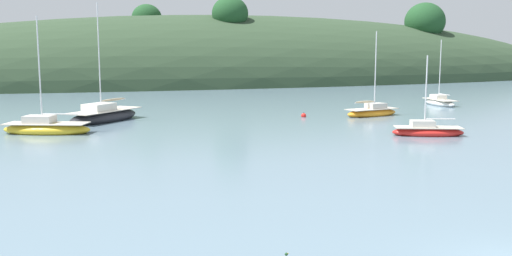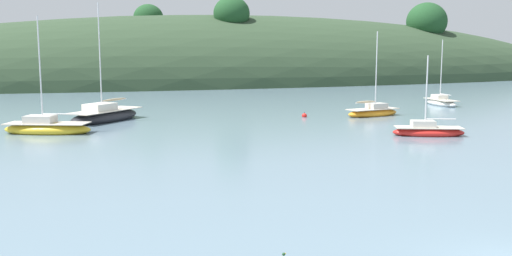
{
  "view_description": "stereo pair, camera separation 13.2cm",
  "coord_description": "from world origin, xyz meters",
  "px_view_note": "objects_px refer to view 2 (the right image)",
  "views": [
    {
      "loc": [
        -11.62,
        -9.82,
        5.66
      ],
      "look_at": [
        0.0,
        20.0,
        1.2
      ],
      "focal_mm": 38.74,
      "sensor_mm": 36.0,
      "label": 1
    },
    {
      "loc": [
        -11.5,
        -9.86,
        5.66
      ],
      "look_at": [
        0.0,
        20.0,
        1.2
      ],
      "focal_mm": 38.74,
      "sensor_mm": 36.0,
      "label": 2
    }
  ],
  "objects_px": {
    "sailboat_orange_cutter": "(105,116)",
    "sailboat_teal_outer": "(47,128)",
    "sailboat_yellow_far": "(441,102)",
    "sailboat_white_near": "(373,112)",
    "mooring_buoy_outer": "(304,116)",
    "sailboat_grey_yawl": "(428,131)"
  },
  "relations": [
    {
      "from": "mooring_buoy_outer",
      "to": "sailboat_yellow_far",
      "type": "bearing_deg",
      "value": 13.58
    },
    {
      "from": "sailboat_grey_yawl",
      "to": "mooring_buoy_outer",
      "type": "xyz_separation_m",
      "value": [
        -3.16,
        12.51,
        -0.19
      ]
    },
    {
      "from": "sailboat_orange_cutter",
      "to": "sailboat_grey_yawl",
      "type": "bearing_deg",
      "value": -39.03
    },
    {
      "from": "sailboat_orange_cutter",
      "to": "sailboat_grey_yawl",
      "type": "height_order",
      "value": "sailboat_orange_cutter"
    },
    {
      "from": "sailboat_orange_cutter",
      "to": "mooring_buoy_outer",
      "type": "height_order",
      "value": "sailboat_orange_cutter"
    },
    {
      "from": "sailboat_teal_outer",
      "to": "sailboat_yellow_far",
      "type": "bearing_deg",
      "value": 9.51
    },
    {
      "from": "sailboat_white_near",
      "to": "sailboat_yellow_far",
      "type": "bearing_deg",
      "value": 25.4
    },
    {
      "from": "sailboat_teal_outer",
      "to": "sailboat_grey_yawl",
      "type": "distance_m",
      "value": 26.2
    },
    {
      "from": "sailboat_teal_outer",
      "to": "mooring_buoy_outer",
      "type": "xyz_separation_m",
      "value": [
        20.91,
        2.16,
        -0.25
      ]
    },
    {
      "from": "sailboat_white_near",
      "to": "sailboat_yellow_far",
      "type": "relative_size",
      "value": 1.08
    },
    {
      "from": "sailboat_orange_cutter",
      "to": "sailboat_teal_outer",
      "type": "relative_size",
      "value": 1.18
    },
    {
      "from": "sailboat_teal_outer",
      "to": "sailboat_yellow_far",
      "type": "height_order",
      "value": "sailboat_teal_outer"
    },
    {
      "from": "sailboat_yellow_far",
      "to": "sailboat_grey_yawl",
      "type": "relative_size",
      "value": 1.26
    },
    {
      "from": "sailboat_yellow_far",
      "to": "mooring_buoy_outer",
      "type": "xyz_separation_m",
      "value": [
        -18.14,
        -4.38,
        -0.21
      ]
    },
    {
      "from": "sailboat_white_near",
      "to": "mooring_buoy_outer",
      "type": "relative_size",
      "value": 14.01
    },
    {
      "from": "sailboat_yellow_far",
      "to": "mooring_buoy_outer",
      "type": "height_order",
      "value": "sailboat_yellow_far"
    },
    {
      "from": "sailboat_orange_cutter",
      "to": "mooring_buoy_outer",
      "type": "xyz_separation_m",
      "value": [
        16.43,
        -3.36,
        -0.33
      ]
    },
    {
      "from": "sailboat_grey_yawl",
      "to": "mooring_buoy_outer",
      "type": "bearing_deg",
      "value": 104.16
    },
    {
      "from": "sailboat_teal_outer",
      "to": "mooring_buoy_outer",
      "type": "relative_size",
      "value": 15.3
    },
    {
      "from": "sailboat_yellow_far",
      "to": "sailboat_orange_cutter",
      "type": "bearing_deg",
      "value": -178.31
    },
    {
      "from": "sailboat_white_near",
      "to": "sailboat_grey_yawl",
      "type": "bearing_deg",
      "value": -104.6
    },
    {
      "from": "sailboat_white_near",
      "to": "sailboat_orange_cutter",
      "type": "bearing_deg",
      "value": 168.16
    }
  ]
}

